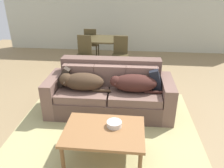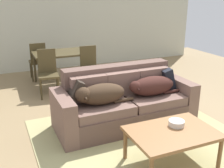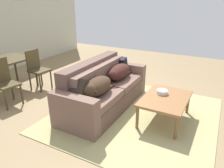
{
  "view_description": "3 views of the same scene",
  "coord_description": "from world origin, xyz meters",
  "views": [
    {
      "loc": [
        0.31,
        -3.38,
        2.2
      ],
      "look_at": [
        -0.04,
        0.11,
        0.54
      ],
      "focal_mm": 35.63,
      "sensor_mm": 36.0,
      "label": 1
    },
    {
      "loc": [
        -1.82,
        -3.44,
        2.01
      ],
      "look_at": [
        -0.27,
        0.19,
        0.68
      ],
      "focal_mm": 43.36,
      "sensor_mm": 36.0,
      "label": 2
    },
    {
      "loc": [
        -3.32,
        -1.86,
        2.01
      ],
      "look_at": [
        -0.17,
        -0.12,
        0.56
      ],
      "focal_mm": 33.79,
      "sensor_mm": 36.0,
      "label": 3
    }
  ],
  "objects": [
    {
      "name": "ground_plane",
      "position": [
        0.0,
        0.0,
        0.0
      ],
      "size": [
        10.0,
        10.0,
        0.0
      ],
      "primitive_type": "plane",
      "color": "#8D7450"
    },
    {
      "name": "area_rug",
      "position": [
        -0.09,
        -0.57,
        0.01
      ],
      "size": [
        2.95,
        2.87,
        0.01
      ],
      "primitive_type": "cube",
      "rotation": [
        0.0,
        0.0,
        0.02
      ],
      "color": "tan",
      "rests_on": "ground"
    },
    {
      "name": "couch",
      "position": [
        -0.09,
        0.13,
        0.36
      ],
      "size": [
        2.2,
        0.9,
        0.92
      ],
      "rotation": [
        0.0,
        0.0,
        0.02
      ],
      "color": "brown",
      "rests_on": "ground"
    },
    {
      "name": "dog_on_left_cushion",
      "position": [
        -0.55,
        -0.04,
        0.63
      ],
      "size": [
        0.88,
        0.36,
        0.3
      ],
      "rotation": [
        0.0,
        0.0,
        0.02
      ],
      "color": "#3E2C1D",
      "rests_on": "couch"
    },
    {
      "name": "dog_on_right_cushion",
      "position": [
        0.32,
        -0.0,
        0.63
      ],
      "size": [
        0.92,
        0.35,
        0.3
      ],
      "rotation": [
        0.0,
        0.0,
        0.02
      ],
      "color": "#3C1E19",
      "rests_on": "couch"
    },
    {
      "name": "throw_pillow_by_left_arm",
      "position": [
        -0.88,
        0.17,
        0.65
      ],
      "size": [
        0.29,
        0.4,
        0.4
      ],
      "primitive_type": "cube",
      "rotation": [
        0.0,
        0.47,
        -0.05
      ],
      "color": "#2F251E",
      "rests_on": "couch"
    },
    {
      "name": "throw_pillow_by_right_arm",
      "position": [
        0.71,
        0.2,
        0.65
      ],
      "size": [
        0.27,
        0.4,
        0.41
      ],
      "primitive_type": "cube",
      "rotation": [
        0.0,
        -0.27,
        -0.07
      ],
      "color": "black",
      "rests_on": "couch"
    },
    {
      "name": "coffee_table",
      "position": [
        -0.03,
        -1.09,
        0.4
      ],
      "size": [
        1.04,
        0.73,
        0.45
      ],
      "color": "#906037",
      "rests_on": "ground"
    },
    {
      "name": "bowl_on_coffee_table",
      "position": [
        0.1,
        -0.99,
        0.49
      ],
      "size": [
        0.2,
        0.2,
        0.07
      ],
      "primitive_type": "cylinder",
      "color": "silver",
      "rests_on": "coffee_table"
    },
    {
      "name": "dining_table",
      "position": [
        -0.51,
        2.52,
        0.68
      ],
      "size": [
        1.24,
        0.85,
        0.75
      ],
      "color": "#43381F",
      "rests_on": "ground"
    },
    {
      "name": "dining_chair_near_left",
      "position": [
        -0.94,
        1.9,
        0.52
      ],
      "size": [
        0.44,
        0.44,
        0.95
      ],
      "rotation": [
        0.0,
        0.0,
        -0.11
      ],
      "color": "#43381F",
      "rests_on": "ground"
    },
    {
      "name": "dining_chair_near_right",
      "position": [
        -0.03,
        1.98,
        0.52
      ],
      "size": [
        0.41,
        0.41,
        0.93
      ],
      "rotation": [
        0.0,
        0.0,
        -0.03
      ],
      "color": "#43381F",
      "rests_on": "ground"
    }
  ]
}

